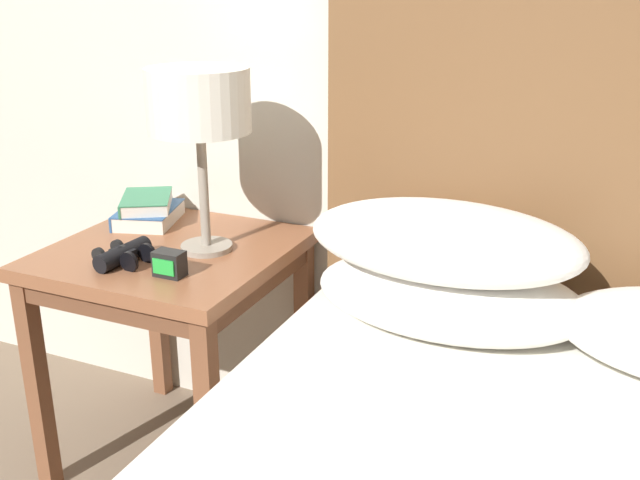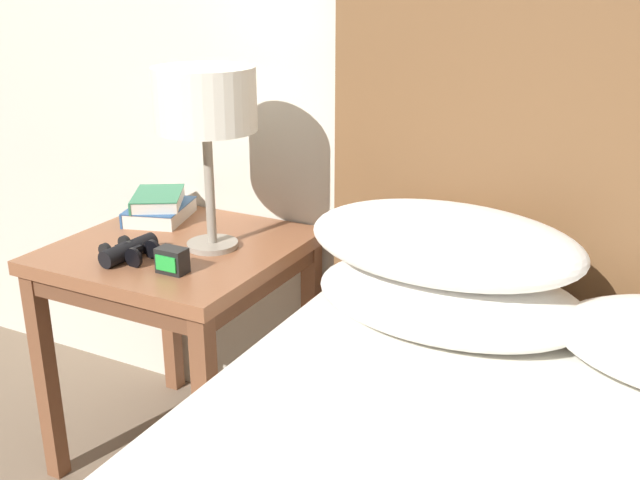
# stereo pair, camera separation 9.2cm
# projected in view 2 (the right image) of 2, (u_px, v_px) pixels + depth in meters

# --- Properties ---
(nightstand) EXTENTS (0.58, 0.58, 0.63)m
(nightstand) POSITION_uv_depth(u_px,v_px,m) (180.00, 274.00, 1.96)
(nightstand) COLOR brown
(nightstand) RESTS_ON ground_plane
(table_lamp) EXTENTS (0.25, 0.25, 0.45)m
(table_lamp) POSITION_uv_depth(u_px,v_px,m) (205.00, 104.00, 1.78)
(table_lamp) COLOR gray
(table_lamp) RESTS_ON nightstand
(book_on_nightstand) EXTENTS (0.20, 0.24, 0.04)m
(book_on_nightstand) POSITION_uv_depth(u_px,v_px,m) (159.00, 212.00, 2.11)
(book_on_nightstand) COLOR silver
(book_on_nightstand) RESTS_ON nightstand
(book_stacked_on_top) EXTENTS (0.21, 0.23, 0.04)m
(book_stacked_on_top) POSITION_uv_depth(u_px,v_px,m) (157.00, 199.00, 2.10)
(book_stacked_on_top) COLOR silver
(book_stacked_on_top) RESTS_ON book_on_nightstand
(binoculars_pair) EXTENTS (0.14, 0.16, 0.05)m
(binoculars_pair) POSITION_uv_depth(u_px,v_px,m) (129.00, 250.00, 1.82)
(binoculars_pair) COLOR black
(binoculars_pair) RESTS_ON nightstand
(alarm_clock) EXTENTS (0.07, 0.05, 0.06)m
(alarm_clock) POSITION_uv_depth(u_px,v_px,m) (172.00, 261.00, 1.74)
(alarm_clock) COLOR black
(alarm_clock) RESTS_ON nightstand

